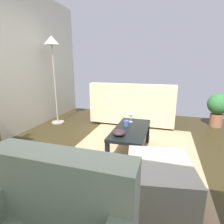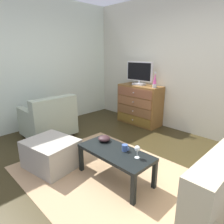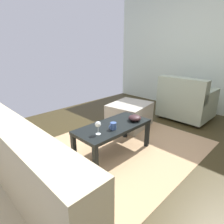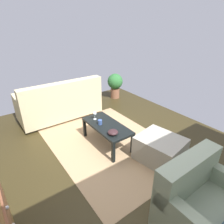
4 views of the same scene
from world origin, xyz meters
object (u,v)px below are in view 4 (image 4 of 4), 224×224
object	(u,v)px
bowl_decorative	(113,132)
ottoman	(160,149)
armchair	(204,207)
couch_large	(60,103)
wine_glass	(95,114)
potted_plant	(115,84)
coffee_table	(107,127)
mug	(100,122)

from	to	relation	value
bowl_decorative	ottoman	bearing A→B (deg)	-135.36
armchair	couch_large	bearing A→B (deg)	2.83
wine_glass	potted_plant	size ratio (longest dim) A/B	0.22
couch_large	bowl_decorative	bearing A→B (deg)	-175.11
coffee_table	potted_plant	xyz separation A→B (m)	(1.80, -1.53, 0.08)
mug	potted_plant	world-z (taller)	potted_plant
bowl_decorative	armchair	distance (m)	1.61
bowl_decorative	ottoman	distance (m)	0.81
couch_large	potted_plant	world-z (taller)	couch_large
armchair	potted_plant	distance (m)	4.06
mug	couch_large	bearing A→B (deg)	6.65
coffee_table	bowl_decorative	xyz separation A→B (m)	(-0.32, 0.10, 0.09)
couch_large	wine_glass	bearing A→B (deg)	-171.02
coffee_table	couch_large	size ratio (longest dim) A/B	0.56
potted_plant	coffee_table	bearing A→B (deg)	139.53
ottoman	potted_plant	bearing A→B (deg)	-22.12
couch_large	ottoman	bearing A→B (deg)	-163.68
armchair	ottoman	bearing A→B (deg)	-26.97
coffee_table	couch_large	bearing A→B (deg)	9.45
ottoman	armchair	bearing A→B (deg)	153.03
armchair	ottoman	distance (m)	1.18
coffee_table	armchair	size ratio (longest dim) A/B	1.14
wine_glass	mug	distance (m)	0.23
bowl_decorative	potted_plant	bearing A→B (deg)	-37.62
wine_glass	mug	size ratio (longest dim) A/B	1.38
bowl_decorative	armchair	world-z (taller)	armchair
coffee_table	armchair	world-z (taller)	armchair
ottoman	potted_plant	distance (m)	2.89
armchair	bowl_decorative	bearing A→B (deg)	0.44
coffee_table	wine_glass	world-z (taller)	wine_glass
wine_glass	ottoman	xyz separation A→B (m)	(-1.18, -0.51, -0.32)
ottoman	wine_glass	bearing A→B (deg)	23.45
coffee_table	mug	distance (m)	0.16
bowl_decorative	ottoman	size ratio (longest dim) A/B	0.25
wine_glass	bowl_decorative	size ratio (longest dim) A/B	0.90
mug	bowl_decorative	distance (m)	0.41
wine_glass	bowl_decorative	bearing A→B (deg)	176.74
armchair	ottoman	xyz separation A→B (m)	(1.05, -0.53, -0.13)
ottoman	coffee_table	bearing A→B (deg)	27.27
couch_large	potted_plant	xyz separation A→B (m)	(0.26, -1.79, 0.08)
mug	coffee_table	bearing A→B (deg)	-135.29
wine_glass	potted_plant	distance (m)	2.19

